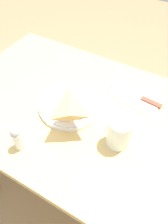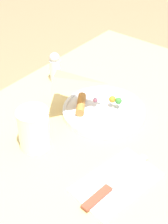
{
  "view_description": "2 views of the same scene",
  "coord_description": "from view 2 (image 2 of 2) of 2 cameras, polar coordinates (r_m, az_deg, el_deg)",
  "views": [
    {
      "loc": [
        -0.34,
        0.47,
        1.36
      ],
      "look_at": [
        -0.09,
        0.04,
        0.78
      ],
      "focal_mm": 35.0,
      "sensor_mm": 36.0,
      "label": 1
    },
    {
      "loc": [
        -0.66,
        -0.44,
        1.34
      ],
      "look_at": [
        -0.11,
        0.0,
        0.81
      ],
      "focal_mm": 55.0,
      "sensor_mm": 36.0,
      "label": 2
    }
  ],
  "objects": [
    {
      "name": "dining_table",
      "position": [
        1.08,
        3.9,
        -5.67
      ],
      "size": [
        0.95,
        0.68,
        0.74
      ],
      "color": "#DBB770",
      "rests_on": "ground_plane"
    },
    {
      "name": "plate_pizza",
      "position": [
        0.99,
        3.28,
        0.49
      ],
      "size": [
        0.24,
        0.24,
        0.05
      ],
      "color": "white",
      "rests_on": "dining_table"
    },
    {
      "name": "butter_knife",
      "position": [
        0.79,
        4.9,
        -11.77
      ],
      "size": [
        0.22,
        0.04,
        0.01
      ],
      "rotation": [
        0.0,
        0.0,
        -0.09
      ],
      "color": "#99422D",
      "rests_on": "napkin_folded"
    },
    {
      "name": "napkin_folded",
      "position": [
        0.81,
        5.44,
        -11.52
      ],
      "size": [
        0.22,
        0.15,
        0.0
      ],
      "rotation": [
        0.0,
        0.0,
        -0.17
      ],
      "color": "silver",
      "rests_on": "dining_table"
    },
    {
      "name": "salt_shaker",
      "position": [
        1.12,
        -4.84,
        7.5
      ],
      "size": [
        0.03,
        0.03,
        0.1
      ],
      "color": "white",
      "rests_on": "dining_table"
    },
    {
      "name": "milk_glass",
      "position": [
        0.86,
        -8.3,
        -2.9
      ],
      "size": [
        0.08,
        0.08,
        0.11
      ],
      "color": "white",
      "rests_on": "dining_table"
    }
  ]
}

